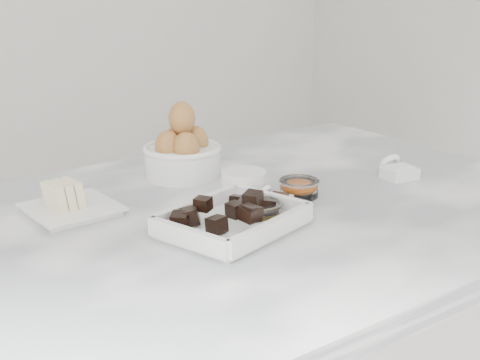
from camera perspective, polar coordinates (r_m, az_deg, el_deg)
name	(u,v)px	position (r m, az deg, el deg)	size (l,w,h in m)	color
marble_slab	(241,220)	(1.14, 0.09, -3.43)	(1.20, 0.80, 0.04)	white
chocolate_dish	(232,216)	(1.03, -0.64, -3.09)	(0.25, 0.21, 0.06)	white
butter_plate	(70,203)	(1.13, -14.28, -1.94)	(0.14, 0.14, 0.06)	white
sugar_ramekin	(243,183)	(1.18, 0.30, -0.25)	(0.08, 0.08, 0.05)	white
egg_bowl	(182,153)	(1.30, -4.95, 2.34)	(0.15, 0.15, 0.15)	white
honey_bowl	(259,212)	(1.07, 1.65, -2.70)	(0.08, 0.08, 0.03)	white
zest_bowl	(299,187)	(1.19, 5.05, -0.60)	(0.07, 0.07, 0.03)	white
vanilla_spoon	(273,200)	(1.14, 2.84, -1.68)	(0.07, 0.07, 0.04)	white
salt_spoon	(397,170)	(1.33, 13.25, 0.85)	(0.07, 0.08, 0.05)	white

